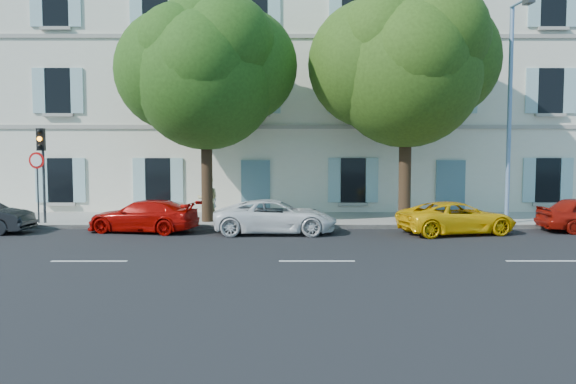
{
  "coord_description": "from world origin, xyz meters",
  "views": [
    {
      "loc": [
        -0.79,
        -18.6,
        2.88
      ],
      "look_at": [
        -0.75,
        2.0,
        1.4
      ],
      "focal_mm": 35.0,
      "sensor_mm": 36.0,
      "label": 1
    }
  ],
  "objects_px": {
    "car_white_coupe": "(276,217)",
    "pedestrian_a": "(209,200)",
    "tree_left": "(206,78)",
    "road_sign": "(37,172)",
    "tree_right": "(406,72)",
    "traffic_light": "(42,155)",
    "car_yellow_supercar": "(457,218)",
    "pedestrian_b": "(208,199)",
    "street_lamp": "(512,101)",
    "car_red_coupe": "(143,216)"
  },
  "relations": [
    {
      "from": "tree_left",
      "to": "traffic_light",
      "type": "distance_m",
      "value": 6.9
    },
    {
      "from": "car_red_coupe",
      "to": "car_white_coupe",
      "type": "relative_size",
      "value": 0.92
    },
    {
      "from": "traffic_light",
      "to": "tree_left",
      "type": "bearing_deg",
      "value": 4.52
    },
    {
      "from": "tree_left",
      "to": "road_sign",
      "type": "bearing_deg",
      "value": -175.39
    },
    {
      "from": "car_yellow_supercar",
      "to": "road_sign",
      "type": "xyz_separation_m",
      "value": [
        -15.48,
        1.85,
        1.54
      ]
    },
    {
      "from": "tree_right",
      "to": "pedestrian_a",
      "type": "relative_size",
      "value": 5.67
    },
    {
      "from": "tree_left",
      "to": "car_white_coupe",
      "type": "bearing_deg",
      "value": -39.69
    },
    {
      "from": "tree_right",
      "to": "traffic_light",
      "type": "xyz_separation_m",
      "value": [
        -13.97,
        -0.61,
        -3.2
      ]
    },
    {
      "from": "car_white_coupe",
      "to": "pedestrian_a",
      "type": "height_order",
      "value": "pedestrian_a"
    },
    {
      "from": "car_white_coupe",
      "to": "traffic_light",
      "type": "relative_size",
      "value": 1.19
    },
    {
      "from": "pedestrian_b",
      "to": "road_sign",
      "type": "bearing_deg",
      "value": 4.27
    },
    {
      "from": "pedestrian_a",
      "to": "car_red_coupe",
      "type": "bearing_deg",
      "value": 42.89
    },
    {
      "from": "car_yellow_supercar",
      "to": "street_lamp",
      "type": "xyz_separation_m",
      "value": [
        2.45,
        1.62,
        4.2
      ]
    },
    {
      "from": "car_white_coupe",
      "to": "tree_right",
      "type": "xyz_separation_m",
      "value": [
        5.04,
        2.39,
        5.37
      ]
    },
    {
      "from": "traffic_light",
      "to": "pedestrian_a",
      "type": "xyz_separation_m",
      "value": [
        6.22,
        1.0,
        -1.82
      ]
    },
    {
      "from": "car_red_coupe",
      "to": "car_white_coupe",
      "type": "height_order",
      "value": "car_white_coupe"
    },
    {
      "from": "tree_left",
      "to": "tree_right",
      "type": "distance_m",
      "value": 7.77
    },
    {
      "from": "car_white_coupe",
      "to": "car_yellow_supercar",
      "type": "xyz_separation_m",
      "value": [
        6.36,
        -0.11,
        -0.03
      ]
    },
    {
      "from": "car_yellow_supercar",
      "to": "tree_right",
      "type": "xyz_separation_m",
      "value": [
        -1.32,
        2.49,
        5.4
      ]
    },
    {
      "from": "car_red_coupe",
      "to": "tree_left",
      "type": "bearing_deg",
      "value": 145.14
    },
    {
      "from": "car_white_coupe",
      "to": "pedestrian_b",
      "type": "xyz_separation_m",
      "value": [
        -2.73,
        2.51,
        0.42
      ]
    },
    {
      "from": "car_yellow_supercar",
      "to": "car_red_coupe",
      "type": "bearing_deg",
      "value": 74.66
    },
    {
      "from": "traffic_light",
      "to": "pedestrian_a",
      "type": "distance_m",
      "value": 6.56
    },
    {
      "from": "pedestrian_b",
      "to": "car_yellow_supercar",
      "type": "bearing_deg",
      "value": 161.34
    },
    {
      "from": "car_red_coupe",
      "to": "traffic_light",
      "type": "bearing_deg",
      "value": -96.44
    },
    {
      "from": "tree_right",
      "to": "pedestrian_b",
      "type": "xyz_separation_m",
      "value": [
        -7.77,
        0.13,
        -4.95
      ]
    },
    {
      "from": "car_yellow_supercar",
      "to": "tree_right",
      "type": "height_order",
      "value": "tree_right"
    },
    {
      "from": "car_white_coupe",
      "to": "pedestrian_a",
      "type": "relative_size",
      "value": 2.69
    },
    {
      "from": "car_red_coupe",
      "to": "car_yellow_supercar",
      "type": "relative_size",
      "value": 0.97
    },
    {
      "from": "car_red_coupe",
      "to": "car_yellow_supercar",
      "type": "height_order",
      "value": "car_red_coupe"
    },
    {
      "from": "car_red_coupe",
      "to": "street_lamp",
      "type": "xyz_separation_m",
      "value": [
        13.57,
        1.15,
        4.19
      ]
    },
    {
      "from": "tree_left",
      "to": "tree_right",
      "type": "height_order",
      "value": "tree_right"
    },
    {
      "from": "car_white_coupe",
      "to": "traffic_light",
      "type": "height_order",
      "value": "traffic_light"
    },
    {
      "from": "tree_right",
      "to": "road_sign",
      "type": "bearing_deg",
      "value": -177.41
    },
    {
      "from": "tree_right",
      "to": "car_yellow_supercar",
      "type": "bearing_deg",
      "value": -62.09
    },
    {
      "from": "car_yellow_supercar",
      "to": "tree_left",
      "type": "relative_size",
      "value": 0.47
    },
    {
      "from": "car_white_coupe",
      "to": "tree_left",
      "type": "distance_m",
      "value": 6.24
    },
    {
      "from": "traffic_light",
      "to": "street_lamp",
      "type": "relative_size",
      "value": 0.44
    },
    {
      "from": "traffic_light",
      "to": "pedestrian_b",
      "type": "distance_m",
      "value": 6.48
    },
    {
      "from": "tree_right",
      "to": "pedestrian_a",
      "type": "distance_m",
      "value": 9.24
    },
    {
      "from": "car_white_coupe",
      "to": "pedestrian_a",
      "type": "bearing_deg",
      "value": 44.66
    },
    {
      "from": "traffic_light",
      "to": "pedestrian_a",
      "type": "bearing_deg",
      "value": 9.11
    },
    {
      "from": "car_yellow_supercar",
      "to": "road_sign",
      "type": "bearing_deg",
      "value": 70.29
    },
    {
      "from": "tree_left",
      "to": "road_sign",
      "type": "relative_size",
      "value": 3.19
    },
    {
      "from": "car_yellow_supercar",
      "to": "tree_right",
      "type": "relative_size",
      "value": 0.45
    },
    {
      "from": "street_lamp",
      "to": "pedestrian_b",
      "type": "relative_size",
      "value": 4.69
    },
    {
      "from": "car_red_coupe",
      "to": "traffic_light",
      "type": "distance_m",
      "value": 4.92
    },
    {
      "from": "traffic_light",
      "to": "car_red_coupe",
      "type": "bearing_deg",
      "value": -18.55
    },
    {
      "from": "road_sign",
      "to": "pedestrian_b",
      "type": "relative_size",
      "value": 1.56
    },
    {
      "from": "pedestrian_b",
      "to": "pedestrian_a",
      "type": "bearing_deg",
      "value": -96.92
    }
  ]
}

